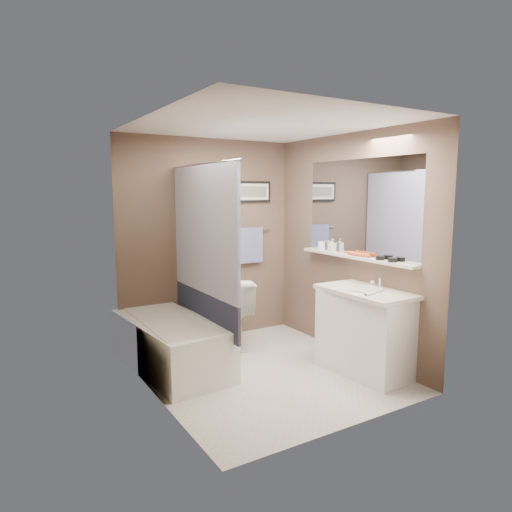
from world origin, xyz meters
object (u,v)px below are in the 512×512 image
toilet (231,311)px  glass_jar (321,246)px  hair_brush_back (356,254)px  soap_bottle (332,245)px  vanity (365,333)px  candle_bowl_near (393,260)px  bathtub (171,344)px  hair_brush_front (361,255)px  candle_bowl_far (380,258)px

toilet → glass_jar: size_ratio=8.09×
hair_brush_back → soap_bottle: 0.38m
vanity → candle_bowl_near: 0.77m
bathtub → toilet: 0.93m
bathtub → vanity: size_ratio=1.67×
vanity → glass_jar: bearing=74.0°
toilet → hair_brush_front: (0.92, -1.15, 0.73)m
toilet → bathtub: bearing=39.2°
hair_brush_front → hair_brush_back: (0.00, 0.08, 0.00)m
toilet → vanity: (0.74, -1.43, -0.00)m
candle_bowl_near → candle_bowl_far: bearing=90.0°
candle_bowl_near → glass_jar: 1.07m
toilet → candle_bowl_near: candle_bowl_near is taller
bathtub → hair_brush_front: (1.79, -0.82, 0.89)m
candle_bowl_far → soap_bottle: 0.72m
soap_bottle → hair_brush_back: bearing=-90.0°
vanity → candle_bowl_near: size_ratio=10.00×
hair_brush_back → soap_bottle: soap_bottle is taller
glass_jar → vanity: bearing=-101.3°
soap_bottle → vanity: bearing=-104.1°
bathtub → hair_brush_back: hair_brush_back is taller
hair_brush_front → vanity: bearing=-123.5°
hair_brush_back → soap_bottle: size_ratio=1.51×
vanity → hair_brush_back: (0.19, 0.36, 0.74)m
candle_bowl_far → soap_bottle: soap_bottle is taller
hair_brush_front → soap_bottle: size_ratio=1.51×
bathtub → hair_brush_front: size_ratio=6.82×
bathtub → candle_bowl_far: size_ratio=16.67×
hair_brush_front → hair_brush_back: 0.08m
vanity → hair_brush_front: size_ratio=4.09×
toilet → candle_bowl_far: candle_bowl_far is taller
candle_bowl_far → toilet: bearing=123.2°
candle_bowl_near → hair_brush_back: 0.50m
candle_bowl_near → glass_jar: (0.00, 1.07, 0.03)m
hair_brush_back → candle_bowl_far: bearing=-90.0°
bathtub → toilet: size_ratio=1.85×
candle_bowl_far → hair_brush_back: hair_brush_back is taller
glass_jar → hair_brush_back: bearing=-90.0°
candle_bowl_near → soap_bottle: size_ratio=0.62×
vanity → glass_jar: 1.21m
glass_jar → hair_brush_front: bearing=-90.0°
bathtub → toilet: bearing=15.8°
glass_jar → soap_bottle: soap_bottle is taller
soap_bottle → candle_bowl_near: bearing=-90.0°
bathtub → glass_jar: bearing=-10.5°
candle_bowl_far → hair_brush_front: hair_brush_front is taller
glass_jar → soap_bottle: size_ratio=0.69×
vanity → candle_bowl_near: bearing=-42.4°
hair_brush_front → hair_brush_back: bearing=90.0°
candle_bowl_near → candle_bowl_far: same height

